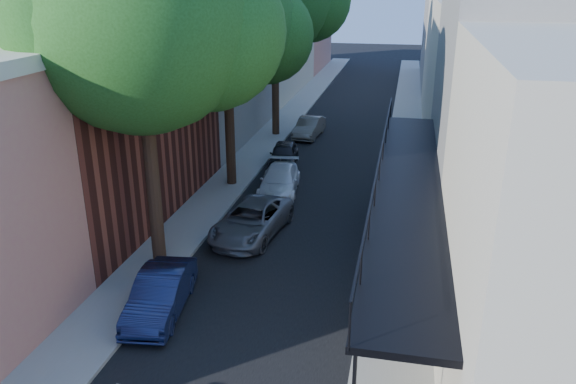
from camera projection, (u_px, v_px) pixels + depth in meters
The scene contains 12 objects.
road_surface at pixel (343, 127), 36.33m from camera, with size 6.00×64.00×0.01m, color black.
sidewalk_left at pixel (283, 123), 37.09m from camera, with size 2.00×64.00×0.12m, color gray.
sidewalk_right at pixel (406, 129), 35.54m from camera, with size 2.00×64.00×0.12m, color gray.
buildings_left at pixel (197, 47), 35.25m from camera, with size 10.10×59.10×12.00m.
buildings_right at pixel (499, 63), 32.54m from camera, with size 9.80×55.00×10.00m.
oak_near at pixel (156, 20), 16.14m from camera, with size 7.48×6.80×11.42m.
oak_mid at pixel (236, 28), 23.72m from camera, with size 6.60×6.00×10.20m.
parked_car_b at pixel (160, 294), 15.98m from camera, with size 1.28×3.68×1.21m, color #141C40.
parked_car_c at pixel (252, 220), 20.81m from camera, with size 2.03×4.39×1.22m, color slate.
parked_car_d at pixel (279, 181), 24.94m from camera, with size 1.64×4.02×1.17m, color white.
parked_car_e at pixel (284, 154), 28.73m from camera, with size 1.36×3.38×1.15m, color black.
parked_car_f at pixel (309, 127), 33.88m from camera, with size 1.25×3.58×1.18m, color #6A645A.
Camera 1 is at (3.85, -5.42, 9.02)m, focal length 35.00 mm.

